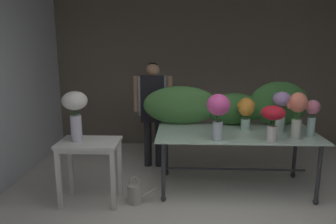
% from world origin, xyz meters
% --- Properties ---
extents(ground_plane, '(7.85, 7.85, 0.00)m').
position_xyz_m(ground_plane, '(0.00, 1.78, 0.00)').
color(ground_plane, silver).
extents(wall_back, '(5.57, 0.12, 2.91)m').
position_xyz_m(wall_back, '(0.00, 3.57, 1.45)').
color(wall_back, '#706656').
rests_on(wall_back, ground).
extents(wall_left, '(0.12, 3.69, 2.91)m').
position_xyz_m(wall_left, '(-2.79, 1.78, 1.45)').
color(wall_left, silver).
rests_on(wall_left, ground).
extents(display_table_glass, '(2.05, 1.00, 0.79)m').
position_xyz_m(display_table_glass, '(0.31, 1.61, 0.68)').
color(display_table_glass, silver).
rests_on(display_table_glass, ground).
extents(side_table_white, '(0.71, 0.48, 0.78)m').
position_xyz_m(side_table_white, '(-1.49, 1.17, 0.66)').
color(side_table_white, white).
rests_on(side_table_white, ground).
extents(florist, '(0.60, 0.24, 1.63)m').
position_xyz_m(florist, '(-0.83, 2.36, 1.01)').
color(florist, '#232328').
rests_on(florist, ground).
extents(foliage_backdrop, '(2.29, 0.30, 0.62)m').
position_xyz_m(foliage_backdrop, '(0.30, 1.99, 1.06)').
color(foliage_backdrop, '#477F3D').
rests_on(foliage_backdrop, display_table_glass).
extents(vase_lilac_ranunculus, '(0.23, 0.23, 0.52)m').
position_xyz_m(vase_lilac_ranunculus, '(0.88, 1.65, 1.11)').
color(vase_lilac_ranunculus, silver).
rests_on(vase_lilac_ranunculus, display_table_glass).
extents(vase_crimson_peonies, '(0.28, 0.28, 0.42)m').
position_xyz_m(vase_crimson_peonies, '(0.66, 1.23, 1.08)').
color(vase_crimson_peonies, silver).
rests_on(vase_crimson_peonies, display_table_glass).
extents(vase_fuchsia_hydrangea, '(0.27, 0.27, 0.55)m').
position_xyz_m(vase_fuchsia_hydrangea, '(0.03, 1.24, 1.15)').
color(vase_fuchsia_hydrangea, silver).
rests_on(vase_fuchsia_hydrangea, display_table_glass).
extents(vase_coral_freesia, '(0.25, 0.21, 0.56)m').
position_xyz_m(vase_coral_freesia, '(0.97, 1.35, 1.14)').
color(vase_coral_freesia, silver).
rests_on(vase_coral_freesia, display_table_glass).
extents(vase_rosy_carnations, '(0.19, 0.17, 0.45)m').
position_xyz_m(vase_rosy_carnations, '(1.20, 1.48, 1.06)').
color(vase_rosy_carnations, silver).
rests_on(vase_rosy_carnations, display_table_glass).
extents(vase_sunset_roses, '(0.23, 0.21, 0.43)m').
position_xyz_m(vase_sunset_roses, '(0.45, 1.72, 1.05)').
color(vase_sunset_roses, silver).
rests_on(vase_sunset_roses, display_table_glass).
extents(vase_white_roses_tall, '(0.29, 0.29, 0.59)m').
position_xyz_m(vase_white_roses_tall, '(-1.63, 1.17, 1.17)').
color(vase_white_roses_tall, silver).
rests_on(vase_white_roses_tall, side_table_white).
extents(watering_can, '(0.35, 0.18, 0.34)m').
position_xyz_m(watering_can, '(-0.95, 1.16, 0.13)').
color(watering_can, '#B7B2A8').
rests_on(watering_can, ground).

